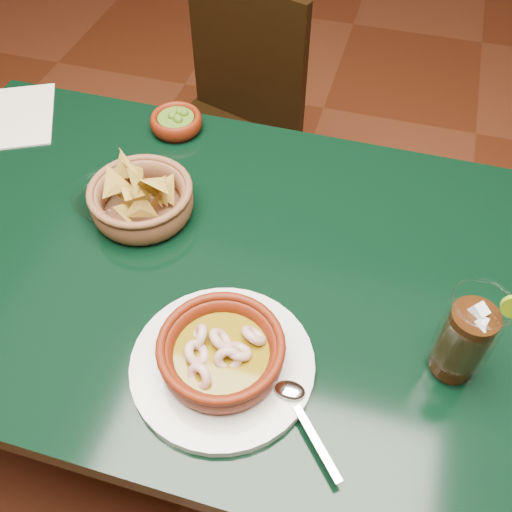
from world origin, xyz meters
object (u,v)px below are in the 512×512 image
(chip_basket, at_px, (142,199))
(cola_drink, at_px, (465,338))
(dining_table, at_px, (190,286))
(dining_chair, at_px, (226,129))
(shrimp_plate, at_px, (222,356))

(chip_basket, relative_size, cola_drink, 1.17)
(dining_table, relative_size, dining_chair, 1.39)
(shrimp_plate, relative_size, cola_drink, 1.80)
(dining_chair, bearing_deg, chip_basket, -85.27)
(shrimp_plate, bearing_deg, cola_drink, 16.31)
(dining_chair, distance_m, cola_drink, 1.09)
(dining_chair, bearing_deg, shrimp_plate, -71.56)
(chip_basket, height_order, cola_drink, cola_drink)
(cola_drink, bearing_deg, dining_table, 167.85)
(dining_chair, bearing_deg, dining_table, -77.03)
(chip_basket, xyz_separation_m, cola_drink, (0.59, -0.18, 0.05))
(chip_basket, bearing_deg, cola_drink, -16.66)
(shrimp_plate, distance_m, chip_basket, 0.37)
(dining_table, relative_size, cola_drink, 6.17)
(dining_chair, distance_m, shrimp_plate, 1.00)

